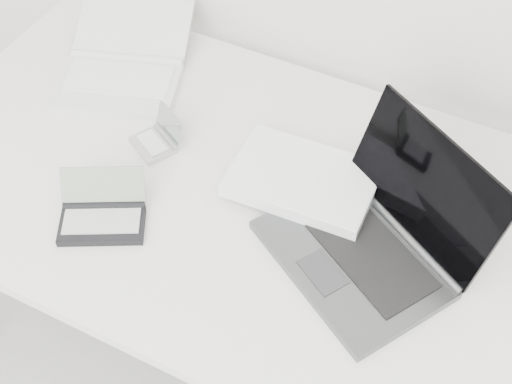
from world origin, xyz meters
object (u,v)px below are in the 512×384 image
at_px(laptop_large, 342,212).
at_px(palmtop_charcoal, 102,215).
at_px(desk, 278,217).
at_px(netbook_open_white, 123,69).

distance_m(laptop_large, palmtop_charcoal, 0.46).
bearing_deg(palmtop_charcoal, laptop_large, -2.42).
relative_size(laptop_large, palmtop_charcoal, 2.62).
height_order(desk, netbook_open_white, netbook_open_white).
bearing_deg(laptop_large, desk, -146.16).
distance_m(desk, palmtop_charcoal, 0.35).
height_order(desk, palmtop_charcoal, palmtop_charcoal).
xyz_separation_m(desk, netbook_open_white, (-0.49, 0.18, 0.07)).
distance_m(desk, laptop_large, 0.15).
bearing_deg(netbook_open_white, desk, -39.96).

